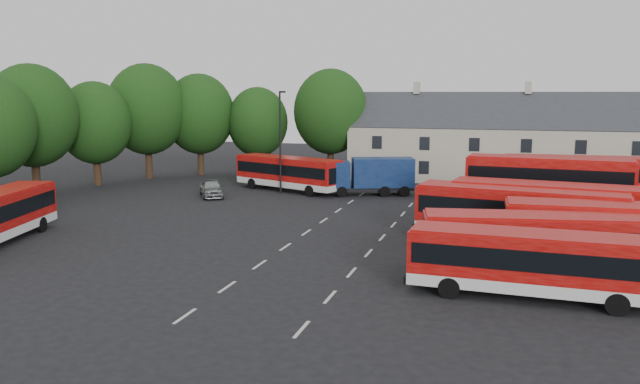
{
  "coord_description": "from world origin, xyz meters",
  "views": [
    {
      "loc": [
        12.22,
        -35.59,
        8.97
      ],
      "look_at": [
        0.02,
        5.04,
        2.2
      ],
      "focal_mm": 35.0,
      "sensor_mm": 36.0,
      "label": 1
    }
  ],
  "objects_px": {
    "bus_row_a": "(531,259)",
    "lamppost": "(280,140)",
    "box_truck": "(372,174)",
    "silver_car": "(211,188)",
    "bus_dd_south": "(548,185)"
  },
  "relations": [
    {
      "from": "box_truck",
      "to": "silver_car",
      "type": "relative_size",
      "value": 1.76
    },
    {
      "from": "box_truck",
      "to": "bus_row_a",
      "type": "bearing_deg",
      "value": -83.47
    },
    {
      "from": "box_truck",
      "to": "lamppost",
      "type": "relative_size",
      "value": 0.86
    },
    {
      "from": "bus_row_a",
      "to": "lamppost",
      "type": "height_order",
      "value": "lamppost"
    },
    {
      "from": "lamppost",
      "to": "bus_dd_south",
      "type": "bearing_deg",
      "value": -15.23
    },
    {
      "from": "bus_dd_south",
      "to": "silver_car",
      "type": "relative_size",
      "value": 2.53
    },
    {
      "from": "bus_dd_south",
      "to": "box_truck",
      "type": "height_order",
      "value": "bus_dd_south"
    },
    {
      "from": "bus_row_a",
      "to": "lamppost",
      "type": "bearing_deg",
      "value": 132.56
    },
    {
      "from": "silver_car",
      "to": "lamppost",
      "type": "relative_size",
      "value": 0.49
    },
    {
      "from": "bus_dd_south",
      "to": "bus_row_a",
      "type": "bearing_deg",
      "value": -89.45
    },
    {
      "from": "bus_row_a",
      "to": "box_truck",
      "type": "xyz_separation_m",
      "value": [
        -12.57,
        25.69,
        0.05
      ]
    },
    {
      "from": "box_truck",
      "to": "lamppost",
      "type": "height_order",
      "value": "lamppost"
    },
    {
      "from": "box_truck",
      "to": "lamppost",
      "type": "bearing_deg",
      "value": 172.34
    },
    {
      "from": "bus_row_a",
      "to": "bus_dd_south",
      "type": "distance_m",
      "value": 18.08
    },
    {
      "from": "bus_dd_south",
      "to": "lamppost",
      "type": "xyz_separation_m",
      "value": [
        -22.13,
        6.03,
        2.28
      ]
    }
  ]
}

